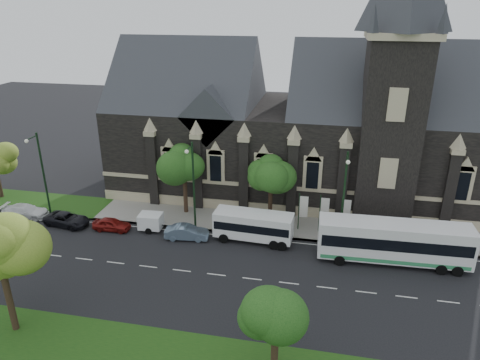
% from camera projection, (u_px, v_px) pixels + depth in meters
% --- Properties ---
extents(ground, '(160.00, 160.00, 0.00)m').
position_uv_depth(ground, '(216.00, 275.00, 36.35)').
color(ground, black).
rests_on(ground, ground).
extents(sidewalk, '(80.00, 5.00, 0.15)m').
position_uv_depth(sidewalk, '(239.00, 222.00, 44.95)').
color(sidewalk, gray).
rests_on(sidewalk, ground).
extents(museum, '(40.00, 17.70, 29.90)m').
position_uv_depth(museum, '(300.00, 124.00, 49.38)').
color(museum, black).
rests_on(museum, ground).
extents(tree_park_near, '(4.42, 4.42, 8.56)m').
position_uv_depth(tree_park_near, '(3.00, 246.00, 28.14)').
color(tree_park_near, black).
rests_on(tree_park_near, ground).
extents(tree_park_east, '(3.40, 3.40, 6.28)m').
position_uv_depth(tree_park_east, '(279.00, 311.00, 25.01)').
color(tree_park_east, black).
rests_on(tree_park_east, ground).
extents(tree_walk_right, '(4.08, 4.08, 7.80)m').
position_uv_depth(tree_walk_right, '(274.00, 167.00, 43.29)').
color(tree_walk_right, black).
rests_on(tree_walk_right, ground).
extents(tree_walk_left, '(3.91, 3.91, 7.64)m').
position_uv_depth(tree_walk_left, '(186.00, 162.00, 44.97)').
color(tree_walk_left, black).
rests_on(tree_walk_left, ground).
extents(street_lamp_near, '(0.36, 1.88, 9.00)m').
position_uv_depth(street_lamp_near, '(344.00, 194.00, 39.03)').
color(street_lamp_near, black).
rests_on(street_lamp_near, ground).
extents(street_lamp_mid, '(0.36, 1.88, 9.00)m').
position_uv_depth(street_lamp_mid, '(193.00, 182.00, 41.60)').
color(street_lamp_mid, black).
rests_on(street_lamp_mid, ground).
extents(street_lamp_far, '(0.36, 1.88, 9.00)m').
position_uv_depth(street_lamp_far, '(42.00, 170.00, 44.54)').
color(street_lamp_far, black).
rests_on(street_lamp_far, ground).
extents(banner_flag_left, '(0.90, 0.10, 4.00)m').
position_uv_depth(banner_flag_left, '(302.00, 209.00, 42.47)').
color(banner_flag_left, black).
rests_on(banner_flag_left, ground).
extents(banner_flag_center, '(0.90, 0.10, 4.00)m').
position_uv_depth(banner_flag_center, '(323.00, 211.00, 42.10)').
color(banner_flag_center, black).
rests_on(banner_flag_center, ground).
extents(banner_flag_right, '(0.90, 0.10, 4.00)m').
position_uv_depth(banner_flag_right, '(344.00, 212.00, 41.74)').
color(banner_flag_right, black).
rests_on(banner_flag_right, ground).
extents(tour_coach, '(12.73, 3.23, 3.69)m').
position_uv_depth(tour_coach, '(394.00, 241.00, 37.43)').
color(tour_coach, white).
rests_on(tour_coach, ground).
extents(shuttle_bus, '(7.43, 2.93, 2.82)m').
position_uv_depth(shuttle_bus, '(254.00, 225.00, 40.99)').
color(shuttle_bus, white).
rests_on(shuttle_bus, ground).
extents(box_trailer, '(3.25, 1.91, 1.71)m').
position_uv_depth(box_trailer, '(151.00, 221.00, 43.13)').
color(box_trailer, white).
rests_on(box_trailer, ground).
extents(sedan, '(4.28, 1.94, 1.36)m').
position_uv_depth(sedan, '(187.00, 232.00, 41.61)').
color(sedan, slate).
rests_on(sedan, ground).
extents(car_far_red, '(3.75, 1.59, 1.26)m').
position_uv_depth(car_far_red, '(112.00, 224.00, 43.23)').
color(car_far_red, maroon).
rests_on(car_far_red, ground).
extents(car_far_white, '(4.91, 2.36, 1.38)m').
position_uv_depth(car_far_white, '(26.00, 211.00, 45.78)').
color(car_far_white, white).
rests_on(car_far_white, ground).
extents(car_far_black, '(4.88, 2.73, 1.29)m').
position_uv_depth(car_far_black, '(67.00, 219.00, 44.19)').
color(car_far_black, black).
rests_on(car_far_black, ground).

